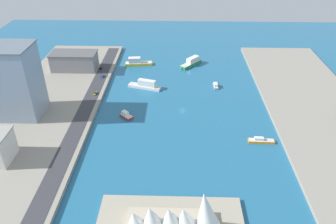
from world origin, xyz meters
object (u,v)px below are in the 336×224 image
ferry_yellow_fast (137,62)px  tower_tall_glass (14,81)px  taxi_yellow_cab (95,93)px  ferry_white_commuter (146,85)px  suv_black (101,68)px  ferry_green_doubledeck (191,62)px  opera_landmark (177,219)px  yacht_sleek_gray (216,85)px  warehouse_low_gray (74,61)px  tugboat_red (126,115)px  water_taxi_orange (261,141)px  traffic_light_waterfront (107,73)px  hatchback_blue (102,76)px

ferry_yellow_fast → tower_tall_glass: tower_tall_glass is taller
taxi_yellow_cab → ferry_white_commuter: bearing=-156.8°
ferry_yellow_fast → suv_black: 34.45m
ferry_green_doubledeck → taxi_yellow_cab: bearing=39.8°
suv_black → opera_landmark: size_ratio=0.10×
yacht_sleek_gray → suv_black: size_ratio=2.89×
warehouse_low_gray → tugboat_red: bearing=126.8°
yacht_sleek_gray → ferry_white_commuter: bearing=3.7°
tugboat_red → ferry_yellow_fast: bearing=-88.7°
tugboat_red → taxi_yellow_cab: 39.36m
yacht_sleek_gray → taxi_yellow_cab: bearing=11.9°
tower_tall_glass → opera_landmark: (-108.28, 95.37, -17.05)m
suv_black → tugboat_red: bearing=113.8°
tugboat_red → suv_black: (32.91, -74.61, 1.96)m
ferry_white_commuter → taxi_yellow_cab: (37.49, 16.10, 0.70)m
suv_black → opera_landmark: opera_landmark is taller
ferry_green_doubledeck → yacht_sleek_gray: 47.19m
ferry_yellow_fast → ferry_white_commuter: bearing=104.4°
yacht_sleek_gray → opera_landmark: opera_landmark is taller
water_taxi_orange → ferry_green_doubledeck: ferry_green_doubledeck is taller
yacht_sleek_gray → suv_black: (99.53, -26.98, 2.10)m
warehouse_low_gray → traffic_light_waterfront: (-31.74, 16.08, -3.33)m
ferry_yellow_fast → traffic_light_waterfront: traffic_light_waterfront is taller
yacht_sleek_gray → tower_tall_glass: 149.55m
ferry_green_doubledeck → tugboat_red: bearing=62.1°
water_taxi_orange → yacht_sleek_gray: same height
ferry_yellow_fast → hatchback_blue: (25.90, 32.41, 0.74)m
ferry_yellow_fast → hatchback_blue: bearing=51.4°
water_taxi_orange → yacht_sleek_gray: bearing=-74.0°
tugboat_red → taxi_yellow_cab: size_ratio=1.97×
traffic_light_waterfront → warehouse_low_gray: bearing=-26.9°
ferry_green_doubledeck → yacht_sleek_gray: (-18.41, 43.42, -1.44)m
ferry_white_commuter → traffic_light_waterfront: 36.24m
tugboat_red → traffic_light_waterfront: (23.54, -57.71, 5.37)m
yacht_sleek_gray → hatchback_blue: bearing=-6.0°
ferry_green_doubledeck → ferry_yellow_fast: ferry_yellow_fast is taller
warehouse_low_gray → opera_landmark: (-91.07, 169.97, -0.16)m
tugboat_red → opera_landmark: (-35.78, 96.18, 8.54)m
ferry_green_doubledeck → suv_black: bearing=11.5°
warehouse_low_gray → suv_black: (-22.38, -0.83, -6.74)m
tower_tall_glass → opera_landmark: size_ratio=1.15×
ferry_white_commuter → suv_black: 52.53m
ferry_green_doubledeck → warehouse_low_gray: size_ratio=0.58×
traffic_light_waterfront → water_taxi_orange: bearing=143.0°
water_taxi_orange → hatchback_blue: bearing=-35.9°
ferry_green_doubledeck → opera_landmark: size_ratio=0.54×
ferry_green_doubledeck → suv_black: size_ratio=5.38×
taxi_yellow_cab → hatchback_blue: (0.22, -29.79, -0.03)m
suv_black → hatchback_blue: (-4.91, 17.01, -0.03)m
warehouse_low_gray → ferry_yellow_fast: bearing=-163.0°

